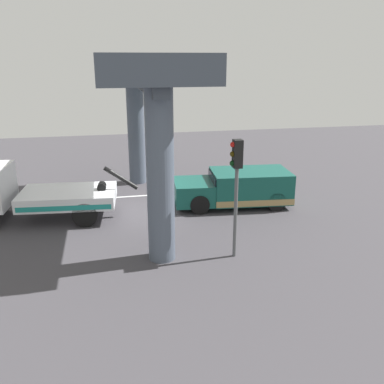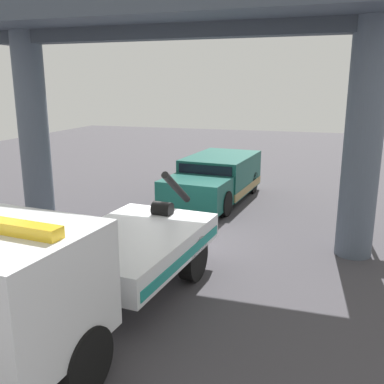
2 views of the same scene
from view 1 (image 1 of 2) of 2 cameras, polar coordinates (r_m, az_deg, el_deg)
name	(u,v)px [view 1 (image 1 of 2)]	position (r m, az deg, el deg)	size (l,w,h in m)	color
ground_plane	(134,213)	(18.52, -7.89, -2.86)	(60.00, 40.00, 0.10)	#423F44
lane_stripe_west	(248,189)	(21.74, 7.59, 0.43)	(2.60, 0.16, 0.01)	silver
lane_stripe_mid	(131,196)	(20.58, -8.37, -0.60)	(2.60, 0.16, 0.01)	silver
tow_truck_white	(20,192)	(18.49, -22.43, -0.01)	(7.33, 2.92, 2.46)	white
towed_van_green	(238,188)	(19.11, 6.22, 0.49)	(5.37, 2.63, 1.58)	#145147
overpass_structure	(143,83)	(17.42, -6.70, 14.53)	(3.60, 11.26, 6.56)	#4C5666
traffic_light_near	(236,173)	(13.44, 6.05, 2.59)	(0.39, 0.32, 4.00)	#515456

